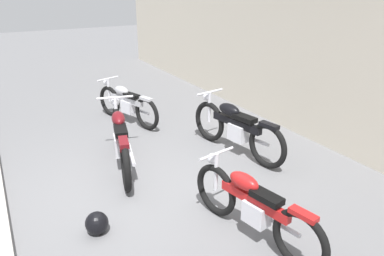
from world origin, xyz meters
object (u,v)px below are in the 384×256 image
(helmet, at_px, (97,223))
(motorcycle_silver, at_px, (127,103))
(motorcycle_maroon, at_px, (121,139))
(motorcycle_red, at_px, (253,206))
(motorcycle_black, at_px, (236,128))

(helmet, distance_m, motorcycle_silver, 3.81)
(motorcycle_maroon, relative_size, motorcycle_red, 1.11)
(motorcycle_maroon, bearing_deg, motorcycle_silver, -8.31)
(motorcycle_maroon, bearing_deg, motorcycle_red, -149.26)
(motorcycle_black, bearing_deg, motorcycle_silver, 16.04)
(helmet, distance_m, motorcycle_maroon, 1.77)
(motorcycle_silver, bearing_deg, motorcycle_maroon, 139.23)
(helmet, distance_m, motorcycle_black, 2.99)
(motorcycle_silver, relative_size, motorcycle_red, 0.95)
(motorcycle_black, relative_size, motorcycle_red, 1.10)
(helmet, bearing_deg, motorcycle_black, 110.61)
(helmet, height_order, motorcycle_black, motorcycle_black)
(motorcycle_maroon, xyz_separation_m, motorcycle_black, (0.47, 1.93, -0.01))
(helmet, xyz_separation_m, motorcycle_silver, (-3.43, 1.63, 0.28))
(helmet, height_order, motorcycle_red, motorcycle_red)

